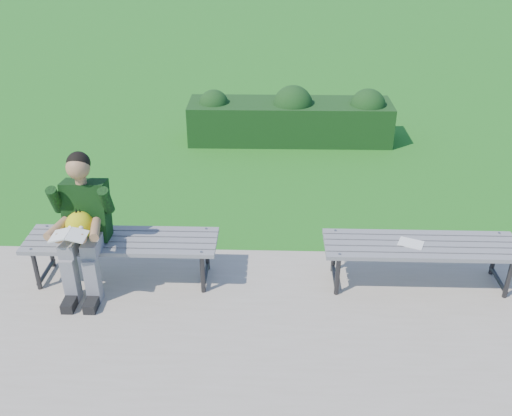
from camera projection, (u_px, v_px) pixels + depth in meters
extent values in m
plane|color=#297022|center=(260.00, 252.00, 6.01)|extent=(80.00, 80.00, 0.00)
cube|color=beige|center=(255.00, 372.00, 4.47)|extent=(30.00, 3.50, 0.02)
cube|color=#124410|center=(290.00, 121.00, 8.68)|extent=(3.06, 0.79, 0.60)
sphere|color=#124410|center=(214.00, 104.00, 8.54)|extent=(0.45, 0.45, 0.44)
sphere|color=#124410|center=(293.00, 105.00, 8.51)|extent=(0.60, 0.60, 0.60)
sphere|color=#124410|center=(368.00, 107.00, 8.45)|extent=(0.53, 0.53, 0.53)
cube|color=slate|center=(116.00, 253.00, 5.17)|extent=(1.80, 0.08, 0.04)
cube|color=slate|center=(119.00, 247.00, 5.27)|extent=(1.80, 0.08, 0.04)
cube|color=slate|center=(121.00, 241.00, 5.36)|extent=(1.80, 0.08, 0.04)
cube|color=slate|center=(124.00, 235.00, 5.45)|extent=(1.80, 0.08, 0.04)
cube|color=slate|center=(126.00, 230.00, 5.54)|extent=(1.80, 0.08, 0.04)
cylinder|color=#2D2D30|center=(36.00, 271.00, 5.32)|extent=(0.04, 0.04, 0.41)
cylinder|color=#2D2D30|center=(51.00, 249.00, 5.65)|extent=(0.04, 0.04, 0.41)
cylinder|color=#2D2D30|center=(40.00, 243.00, 5.40)|extent=(0.04, 0.42, 0.04)
cylinder|color=#2D2D30|center=(46.00, 272.00, 5.55)|extent=(0.04, 0.42, 0.04)
cylinder|color=gray|center=(31.00, 249.00, 5.18)|extent=(0.02, 0.02, 0.01)
cylinder|color=gray|center=(47.00, 226.00, 5.55)|extent=(0.02, 0.02, 0.01)
cylinder|color=#2D2D30|center=(203.00, 274.00, 5.28)|extent=(0.04, 0.04, 0.41)
cylinder|color=#2D2D30|center=(207.00, 251.00, 5.61)|extent=(0.04, 0.04, 0.41)
cylinder|color=#2D2D30|center=(204.00, 246.00, 5.36)|extent=(0.04, 0.42, 0.04)
cylinder|color=#2D2D30|center=(206.00, 275.00, 5.51)|extent=(0.04, 0.42, 0.04)
cylinder|color=gray|center=(201.00, 252.00, 5.14)|extent=(0.02, 0.02, 0.01)
cylinder|color=gray|center=(206.00, 229.00, 5.51)|extent=(0.02, 0.02, 0.01)
cube|color=slate|center=(427.00, 258.00, 5.10)|extent=(1.80, 0.08, 0.04)
cube|color=slate|center=(424.00, 252.00, 5.19)|extent=(1.80, 0.08, 0.04)
cube|color=slate|center=(421.00, 245.00, 5.28)|extent=(1.80, 0.08, 0.04)
cube|color=slate|center=(419.00, 240.00, 5.38)|extent=(1.80, 0.08, 0.04)
cube|color=slate|center=(417.00, 234.00, 5.47)|extent=(1.80, 0.08, 0.04)
cylinder|color=#2D2D30|center=(338.00, 276.00, 5.25)|extent=(0.04, 0.04, 0.41)
cylinder|color=#2D2D30|center=(334.00, 253.00, 5.58)|extent=(0.04, 0.04, 0.41)
cylinder|color=#2D2D30|center=(337.00, 248.00, 5.33)|extent=(0.04, 0.42, 0.04)
cylinder|color=#2D2D30|center=(335.00, 277.00, 5.48)|extent=(0.04, 0.42, 0.04)
cylinder|color=gray|center=(340.00, 254.00, 5.11)|extent=(0.02, 0.02, 0.01)
cylinder|color=gray|center=(335.00, 230.00, 5.48)|extent=(0.02, 0.02, 0.01)
cylinder|color=#2D2D30|center=(509.00, 279.00, 5.20)|extent=(0.04, 0.04, 0.41)
cylinder|color=#2D2D30|center=(495.00, 256.00, 5.54)|extent=(0.04, 0.04, 0.41)
cylinder|color=#2D2D30|center=(505.00, 251.00, 5.28)|extent=(0.04, 0.42, 0.04)
cylinder|color=#2D2D30|center=(498.00, 280.00, 5.44)|extent=(0.04, 0.42, 0.04)
cylinder|color=gray|center=(499.00, 233.00, 5.43)|extent=(0.02, 0.02, 0.01)
cube|color=gray|center=(73.00, 241.00, 5.19)|extent=(0.14, 0.42, 0.13)
cube|color=gray|center=(94.00, 242.00, 5.18)|extent=(0.14, 0.42, 0.13)
cube|color=gray|center=(71.00, 279.00, 5.17)|extent=(0.12, 0.13, 0.45)
cube|color=gray|center=(93.00, 279.00, 5.16)|extent=(0.12, 0.13, 0.45)
cube|color=black|center=(71.00, 302.00, 5.16)|extent=(0.11, 0.26, 0.09)
cube|color=black|center=(93.00, 302.00, 5.16)|extent=(0.11, 0.26, 0.09)
cube|color=black|center=(86.00, 210.00, 5.26)|extent=(0.40, 0.30, 0.59)
cylinder|color=#A6764F|center=(81.00, 180.00, 5.09)|extent=(0.10, 0.10, 0.08)
sphere|color=#A6764F|center=(78.00, 168.00, 5.01)|extent=(0.21, 0.21, 0.21)
sphere|color=black|center=(78.00, 163.00, 5.02)|extent=(0.21, 0.21, 0.21)
cylinder|color=black|center=(55.00, 200.00, 5.10)|extent=(0.10, 0.21, 0.30)
cylinder|color=black|center=(106.00, 200.00, 5.09)|extent=(0.10, 0.21, 0.30)
cylinder|color=#A6764F|center=(57.00, 229.00, 4.99)|extent=(0.14, 0.31, 0.08)
cylinder|color=#A6764F|center=(95.00, 229.00, 4.98)|extent=(0.14, 0.31, 0.08)
sphere|color=#A6764F|center=(58.00, 238.00, 4.84)|extent=(0.09, 0.09, 0.09)
sphere|color=#A6764F|center=(82.00, 239.00, 4.84)|extent=(0.09, 0.09, 0.09)
sphere|color=gold|center=(80.00, 225.00, 5.08)|extent=(0.25, 0.25, 0.25)
cone|color=orange|center=(76.00, 232.00, 4.98)|extent=(0.07, 0.07, 0.07)
cone|color=black|center=(76.00, 212.00, 5.03)|extent=(0.03, 0.05, 0.08)
cone|color=black|center=(80.00, 212.00, 5.04)|extent=(0.03, 0.04, 0.07)
sphere|color=white|center=(71.00, 228.00, 4.98)|extent=(0.05, 0.05, 0.05)
sphere|color=white|center=(81.00, 228.00, 4.98)|extent=(0.05, 0.05, 0.05)
cube|color=white|center=(60.00, 235.00, 4.80)|extent=(0.15, 0.20, 0.05)
cube|color=white|center=(77.00, 235.00, 4.80)|extent=(0.15, 0.20, 0.05)
cube|color=white|center=(411.00, 243.00, 5.28)|extent=(0.27, 0.23, 0.01)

